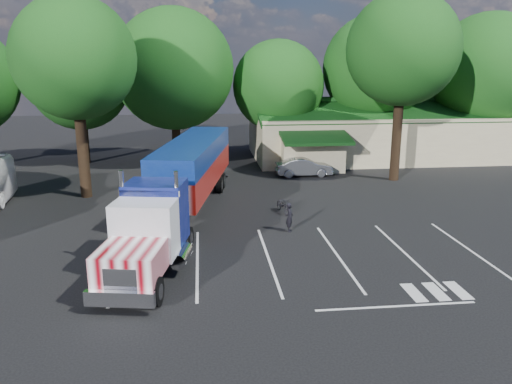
{
  "coord_description": "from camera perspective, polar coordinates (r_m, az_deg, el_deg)",
  "views": [
    {
      "loc": [
        -2.88,
        -26.82,
        8.59
      ],
      "look_at": [
        -0.09,
        -1.66,
        2.0
      ],
      "focal_mm": 35.0,
      "sensor_mm": 36.0,
      "label": 1
    }
  ],
  "objects": [
    {
      "name": "tree_row_c",
      "position": [
        43.07,
        -9.41,
        13.67
      ],
      "size": [
        10.0,
        10.0,
        13.05
      ],
      "color": "black",
      "rests_on": "ground"
    },
    {
      "name": "tree_row_b",
      "position": [
        45.77,
        -19.53,
        11.96
      ],
      "size": [
        8.4,
        8.4,
        11.35
      ],
      "color": "black",
      "rests_on": "ground"
    },
    {
      "name": "bicycle",
      "position": [
        29.35,
        3.1,
        -1.49
      ],
      "size": [
        1.0,
        1.87,
        0.93
      ],
      "primitive_type": "imported",
      "rotation": [
        0.0,
        0.0,
        0.23
      ],
      "color": "black",
      "rests_on": "ground"
    },
    {
      "name": "tree_row_d",
      "position": [
        44.89,
        2.56,
        12.02
      ],
      "size": [
        8.0,
        8.0,
        10.6
      ],
      "color": "black",
      "rests_on": "ground"
    },
    {
      "name": "tree_near_right",
      "position": [
        38.14,
        16.43,
        15.33
      ],
      "size": [
        8.0,
        8.0,
        13.5
      ],
      "color": "black",
      "rests_on": "ground"
    },
    {
      "name": "event_hall",
      "position": [
        48.04,
        14.07,
        6.53
      ],
      "size": [
        24.2,
        14.12,
        5.55
      ],
      "color": "#C3B891",
      "rests_on": "ground"
    },
    {
      "name": "woman",
      "position": [
        26.07,
        3.87,
        -2.88
      ],
      "size": [
        0.45,
        0.61,
        1.55
      ],
      "primitive_type": "imported",
      "rotation": [
        0.0,
        0.0,
        1.42
      ],
      "color": "black",
      "rests_on": "ground"
    },
    {
      "name": "silver_sedan",
      "position": [
        38.94,
        5.49,
        2.86
      ],
      "size": [
        4.35,
        1.55,
        1.43
      ],
      "primitive_type": "imported",
      "rotation": [
        0.0,
        0.0,
        1.58
      ],
      "color": "#95979B",
      "rests_on": "ground"
    },
    {
      "name": "tree_row_e",
      "position": [
        47.55,
        13.58,
        13.59
      ],
      "size": [
        9.6,
        9.6,
        12.9
      ],
      "color": "black",
      "rests_on": "ground"
    },
    {
      "name": "semi_truck",
      "position": [
        27.85,
        -8.14,
        1.66
      ],
      "size": [
        6.17,
        20.58,
        4.29
      ],
      "rotation": [
        0.0,
        0.0,
        -0.18
      ],
      "color": "black",
      "rests_on": "ground"
    },
    {
      "name": "tree_near_left",
      "position": [
        33.69,
        -20.02,
        14.12
      ],
      "size": [
        7.6,
        7.6,
        12.65
      ],
      "color": "black",
      "rests_on": "ground"
    },
    {
      "name": "ground",
      "position": [
        28.3,
        -0.18,
        -3.07
      ],
      "size": [
        120.0,
        120.0,
        0.0
      ],
      "primitive_type": "plane",
      "color": "black",
      "rests_on": "ground"
    },
    {
      "name": "tree_row_f",
      "position": [
        50.72,
        24.98,
        12.37
      ],
      "size": [
        10.4,
        10.4,
        13.0
      ],
      "color": "black",
      "rests_on": "ground"
    }
  ]
}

